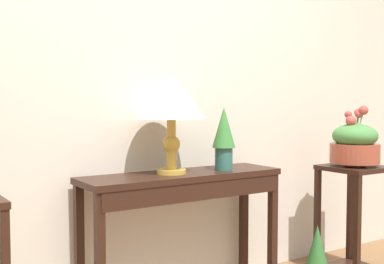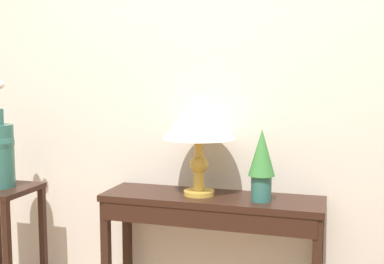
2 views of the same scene
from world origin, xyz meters
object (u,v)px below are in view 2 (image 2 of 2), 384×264
table_lamp (199,120)px  pedestal_stand_left (2,250)px  console_table (210,218)px  potted_plant_on_console (262,161)px

table_lamp → pedestal_stand_left: bearing=-171.4°
console_table → pedestal_stand_left: (-1.23, -0.15, -0.26)m
console_table → potted_plant_on_console: bearing=-1.7°
console_table → potted_plant_on_console: 0.43m
table_lamp → potted_plant_on_console: size_ratio=1.47×
console_table → pedestal_stand_left: size_ratio=1.58×
console_table → table_lamp: bearing=162.8°
pedestal_stand_left → potted_plant_on_console: bearing=5.5°
console_table → pedestal_stand_left: bearing=-172.9°
potted_plant_on_console → pedestal_stand_left: (-1.50, -0.14, -0.58)m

